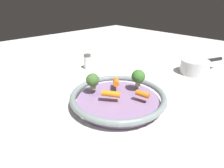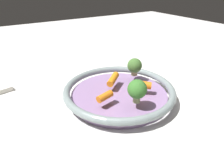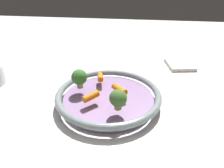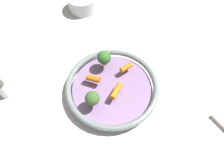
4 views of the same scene
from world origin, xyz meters
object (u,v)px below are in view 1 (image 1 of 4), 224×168
(broccoli_floret_small, at_px, (93,80))
(baby_carrot_left, at_px, (112,94))
(broccoli_floret_edge, at_px, (138,77))
(salt_shaker, at_px, (88,62))
(serving_bowl, at_px, (118,98))
(saucepan, at_px, (195,67))
(baby_carrot_center, at_px, (143,94))
(baby_carrot_near_rim, at_px, (116,82))

(broccoli_floret_small, bearing_deg, baby_carrot_left, -86.21)
(baby_carrot_left, xyz_separation_m, broccoli_floret_edge, (0.12, -0.01, 0.02))
(broccoli_floret_small, relative_size, salt_shaker, 0.75)
(serving_bowl, bearing_deg, saucepan, -6.78)
(baby_carrot_center, bearing_deg, serving_bowl, 118.98)
(broccoli_floret_small, relative_size, broccoli_floret_edge, 0.93)
(serving_bowl, height_order, saucepan, saucepan)
(salt_shaker, xyz_separation_m, saucepan, (0.31, -0.38, -0.00))
(baby_carrot_left, height_order, saucepan, same)
(broccoli_floret_edge, height_order, salt_shaker, broccoli_floret_edge)
(broccoli_floret_edge, bearing_deg, baby_carrot_left, 177.50)
(baby_carrot_center, height_order, baby_carrot_left, baby_carrot_left)
(broccoli_floret_small, height_order, salt_shaker, broccoli_floret_small)
(baby_carrot_center, bearing_deg, broccoli_floret_small, 116.79)
(baby_carrot_center, height_order, baby_carrot_near_rim, baby_carrot_near_rim)
(baby_carrot_center, distance_m, baby_carrot_near_rim, 0.12)
(baby_carrot_center, xyz_separation_m, salt_shaker, (0.09, 0.40, -0.01))
(baby_carrot_left, distance_m, saucepan, 0.47)
(baby_carrot_near_rim, xyz_separation_m, saucepan, (0.40, -0.10, -0.02))
(serving_bowl, xyz_separation_m, baby_carrot_center, (0.04, -0.07, 0.03))
(baby_carrot_near_rim, relative_size, saucepan, 0.22)
(baby_carrot_center, bearing_deg, salt_shaker, 76.88)
(baby_carrot_left, xyz_separation_m, saucepan, (0.47, -0.05, -0.02))
(baby_carrot_near_rim, distance_m, salt_shaker, 0.29)
(saucepan, bearing_deg, serving_bowl, 173.22)
(serving_bowl, distance_m, salt_shaker, 0.35)
(baby_carrot_near_rim, xyz_separation_m, salt_shaker, (0.09, 0.28, -0.02))
(baby_carrot_left, distance_m, salt_shaker, 0.37)
(broccoli_floret_edge, height_order, saucepan, broccoli_floret_edge)
(salt_shaker, bearing_deg, serving_bowl, -111.55)
(broccoli_floret_small, height_order, saucepan, broccoli_floret_small)
(serving_bowl, relative_size, broccoli_floret_edge, 5.30)
(serving_bowl, bearing_deg, baby_carrot_center, -61.02)
(serving_bowl, relative_size, broccoli_floret_small, 5.71)
(baby_carrot_near_rim, bearing_deg, broccoli_floret_edge, -51.08)
(baby_carrot_left, bearing_deg, salt_shaker, 64.12)
(baby_carrot_near_rim, bearing_deg, baby_carrot_left, -143.36)
(baby_carrot_near_rim, height_order, saucepan, same)
(broccoli_floret_edge, bearing_deg, salt_shaker, 82.80)
(baby_carrot_center, height_order, salt_shaker, salt_shaker)
(baby_carrot_center, height_order, saucepan, saucepan)
(baby_carrot_near_rim, height_order, salt_shaker, salt_shaker)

